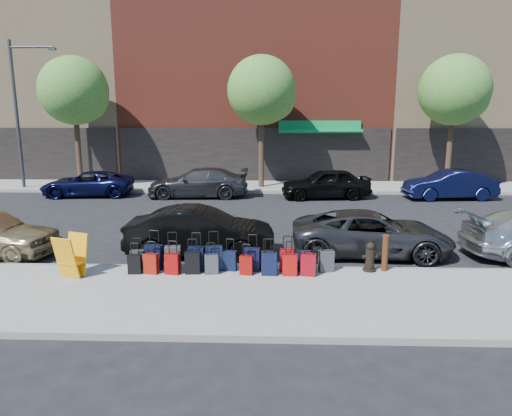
{
  "coord_description": "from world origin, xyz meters",
  "views": [
    {
      "loc": [
        1.05,
        -16.4,
        4.25
      ],
      "look_at": [
        0.56,
        -1.5,
        1.16
      ],
      "focal_mm": 32.0,
      "sensor_mm": 36.0,
      "label": 1
    }
  ],
  "objects_px": {
    "suitcase_front_5": "(230,261)",
    "fire_hydrant": "(370,258)",
    "streetlight": "(19,106)",
    "car_far_2": "(326,183)",
    "car_near_1": "(201,232)",
    "car_far_3": "(450,185)",
    "tree_center": "(264,92)",
    "bollard": "(385,252)",
    "car_far_0": "(87,184)",
    "tree_left": "(76,93)",
    "display_rack": "(71,256)",
    "car_near_2": "(371,233)",
    "car_far_1": "(198,183)",
    "tree_right": "(457,92)"
  },
  "relations": [
    {
      "from": "tree_center",
      "to": "display_rack",
      "type": "relative_size",
      "value": 6.69
    },
    {
      "from": "car_far_0",
      "to": "car_near_2",
      "type": "bearing_deg",
      "value": 46.86
    },
    {
      "from": "bollard",
      "to": "car_far_1",
      "type": "distance_m",
      "value": 13.45
    },
    {
      "from": "tree_center",
      "to": "suitcase_front_5",
      "type": "xyz_separation_m",
      "value": [
        -0.67,
        -14.34,
        -4.99
      ]
    },
    {
      "from": "fire_hydrant",
      "to": "car_far_2",
      "type": "bearing_deg",
      "value": 80.86
    },
    {
      "from": "bollard",
      "to": "car_far_2",
      "type": "distance_m",
      "value": 11.45
    },
    {
      "from": "tree_right",
      "to": "car_far_0",
      "type": "bearing_deg",
      "value": -172.74
    },
    {
      "from": "car_far_1",
      "to": "car_far_2",
      "type": "height_order",
      "value": "car_far_2"
    },
    {
      "from": "car_near_1",
      "to": "car_far_3",
      "type": "bearing_deg",
      "value": -49.34
    },
    {
      "from": "car_far_2",
      "to": "car_far_1",
      "type": "bearing_deg",
      "value": -97.51
    },
    {
      "from": "car_far_0",
      "to": "car_far_2",
      "type": "height_order",
      "value": "car_far_2"
    },
    {
      "from": "streetlight",
      "to": "car_far_3",
      "type": "distance_m",
      "value": 23.31
    },
    {
      "from": "car_far_2",
      "to": "suitcase_front_5",
      "type": "bearing_deg",
      "value": -24.69
    },
    {
      "from": "fire_hydrant",
      "to": "car_near_1",
      "type": "relative_size",
      "value": 0.17
    },
    {
      "from": "car_near_1",
      "to": "car_near_2",
      "type": "height_order",
      "value": "car_near_1"
    },
    {
      "from": "tree_left",
      "to": "car_far_1",
      "type": "bearing_deg",
      "value": -20.2
    },
    {
      "from": "tree_left",
      "to": "tree_center",
      "type": "relative_size",
      "value": 1.0
    },
    {
      "from": "tree_center",
      "to": "fire_hydrant",
      "type": "bearing_deg",
      "value": -77.93
    },
    {
      "from": "tree_left",
      "to": "tree_right",
      "type": "height_order",
      "value": "same"
    },
    {
      "from": "streetlight",
      "to": "car_far_3",
      "type": "height_order",
      "value": "streetlight"
    },
    {
      "from": "streetlight",
      "to": "car_far_0",
      "type": "bearing_deg",
      "value": -23.31
    },
    {
      "from": "tree_left",
      "to": "car_far_0",
      "type": "bearing_deg",
      "value": -63.25
    },
    {
      "from": "tree_left",
      "to": "tree_right",
      "type": "distance_m",
      "value": 21.0
    },
    {
      "from": "bollard",
      "to": "car_far_0",
      "type": "relative_size",
      "value": 0.21
    },
    {
      "from": "fire_hydrant",
      "to": "car_far_3",
      "type": "xyz_separation_m",
      "value": [
        6.4,
        11.44,
        0.23
      ]
    },
    {
      "from": "bollard",
      "to": "car_near_1",
      "type": "xyz_separation_m",
      "value": [
        -5.16,
        1.67,
        0.08
      ]
    },
    {
      "from": "streetlight",
      "to": "car_far_2",
      "type": "xyz_separation_m",
      "value": [
        16.64,
        -2.08,
        -3.89
      ]
    },
    {
      "from": "bollard",
      "to": "fire_hydrant",
      "type": "bearing_deg",
      "value": -177.39
    },
    {
      "from": "tree_left",
      "to": "tree_center",
      "type": "xyz_separation_m",
      "value": [
        10.5,
        0.0,
        0.0
      ]
    },
    {
      "from": "tree_center",
      "to": "car_far_0",
      "type": "distance_m",
      "value": 10.69
    },
    {
      "from": "tree_left",
      "to": "display_rack",
      "type": "bearing_deg",
      "value": -68.68
    },
    {
      "from": "tree_right",
      "to": "car_near_1",
      "type": "bearing_deg",
      "value": -134.2
    },
    {
      "from": "display_rack",
      "to": "car_far_0",
      "type": "bearing_deg",
      "value": 129.11
    },
    {
      "from": "tree_right",
      "to": "car_near_2",
      "type": "height_order",
      "value": "tree_right"
    },
    {
      "from": "car_far_0",
      "to": "car_near_1",
      "type": "bearing_deg",
      "value": 31.29
    },
    {
      "from": "car_near_1",
      "to": "car_near_2",
      "type": "xyz_separation_m",
      "value": [
        5.2,
        0.24,
        -0.06
      ]
    },
    {
      "from": "fire_hydrant",
      "to": "car_far_2",
      "type": "height_order",
      "value": "car_far_2"
    },
    {
      "from": "tree_left",
      "to": "car_near_1",
      "type": "bearing_deg",
      "value": -55.01
    },
    {
      "from": "tree_center",
      "to": "car_far_2",
      "type": "distance_m",
      "value": 6.29
    },
    {
      "from": "streetlight",
      "to": "tree_center",
      "type": "bearing_deg",
      "value": 2.98
    },
    {
      "from": "display_rack",
      "to": "car_near_2",
      "type": "bearing_deg",
      "value": 36.77
    },
    {
      "from": "suitcase_front_5",
      "to": "fire_hydrant",
      "type": "relative_size",
      "value": 1.11
    },
    {
      "from": "car_far_1",
      "to": "suitcase_front_5",
      "type": "bearing_deg",
      "value": 10.8
    },
    {
      "from": "car_far_1",
      "to": "car_far_0",
      "type": "bearing_deg",
      "value": -93.24
    },
    {
      "from": "suitcase_front_5",
      "to": "car_far_3",
      "type": "xyz_separation_m",
      "value": [
        10.11,
        11.53,
        0.32
      ]
    },
    {
      "from": "streetlight",
      "to": "car_near_1",
      "type": "xyz_separation_m",
      "value": [
        11.73,
        -11.86,
        -3.93
      ]
    },
    {
      "from": "car_near_1",
      "to": "car_far_1",
      "type": "distance_m",
      "value": 10.07
    },
    {
      "from": "suitcase_front_5",
      "to": "car_far_0",
      "type": "xyz_separation_m",
      "value": [
        -8.56,
        11.82,
        0.23
      ]
    },
    {
      "from": "tree_right",
      "to": "suitcase_front_5",
      "type": "relative_size",
      "value": 8.45
    },
    {
      "from": "tree_left",
      "to": "bollard",
      "type": "distance_m",
      "value": 20.48
    }
  ]
}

